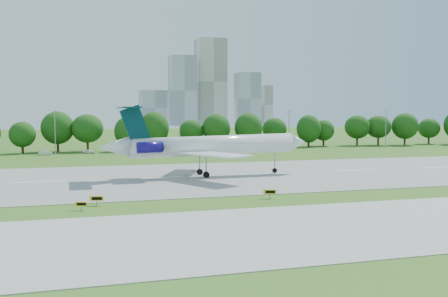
# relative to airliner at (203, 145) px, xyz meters

# --- Properties ---
(ground) EXTENTS (600.00, 600.00, 0.00)m
(ground) POSITION_rel_airliner_xyz_m (-8.40, -24.94, -5.79)
(ground) COLOR #325917
(ground) RESTS_ON ground
(runway) EXTENTS (400.00, 45.00, 0.08)m
(runway) POSITION_rel_airliner_xyz_m (-8.40, 0.06, -5.75)
(runway) COLOR gray
(runway) RESTS_ON ground
(taxiway) EXTENTS (400.00, 23.00, 0.08)m
(taxiway) POSITION_rel_airliner_xyz_m (-8.40, -42.94, -5.75)
(taxiway) COLOR #ADADA8
(taxiway) RESTS_ON ground
(tree_line) EXTENTS (288.40, 8.40, 10.40)m
(tree_line) POSITION_rel_airliner_xyz_m (-8.40, 67.06, 0.39)
(tree_line) COLOR #382314
(tree_line) RESTS_ON ground
(light_poles) EXTENTS (175.90, 0.25, 12.19)m
(light_poles) POSITION_rel_airliner_xyz_m (-10.90, 57.06, 0.54)
(light_poles) COLOR gray
(light_poles) RESTS_ON ground
(skyline) EXTENTS (127.00, 52.00, 80.00)m
(skyline) POSITION_rel_airliner_xyz_m (91.76, 365.67, 24.67)
(skyline) COLOR #B2B2B7
(skyline) RESTS_ON ground
(airliner) EXTENTS (38.97, 28.47, 13.07)m
(airliner) POSITION_rel_airliner_xyz_m (0.00, 0.00, 0.00)
(airliner) COLOR white
(airliner) RESTS_ON ground
(taxi_sign_left) EXTENTS (1.72, 0.60, 1.21)m
(taxi_sign_left) POSITION_rel_airliner_xyz_m (-19.69, -24.09, -4.90)
(taxi_sign_left) COLOR gray
(taxi_sign_left) RESTS_ON ground
(taxi_sign_centre) EXTENTS (1.44, 0.53, 1.02)m
(taxi_sign_centre) POSITION_rel_airliner_xyz_m (-21.56, -26.75, -5.04)
(taxi_sign_centre) COLOR gray
(taxi_sign_centre) RESTS_ON ground
(taxi_sign_right) EXTENTS (1.72, 0.60, 1.21)m
(taxi_sign_right) POSITION_rel_airliner_xyz_m (3.20, -25.23, -4.90)
(taxi_sign_right) COLOR gray
(taxi_sign_right) RESTS_ON ground
(service_vehicle_a) EXTENTS (3.78, 1.75, 1.20)m
(service_vehicle_a) POSITION_rel_airliner_xyz_m (-31.02, 56.98, -5.19)
(service_vehicle_a) COLOR silver
(service_vehicle_a) RESTS_ON ground
(service_vehicle_b) EXTENTS (3.69, 2.44, 1.17)m
(service_vehicle_b) POSITION_rel_airliner_xyz_m (-19.36, 58.74, -5.21)
(service_vehicle_b) COLOR white
(service_vehicle_b) RESTS_ON ground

